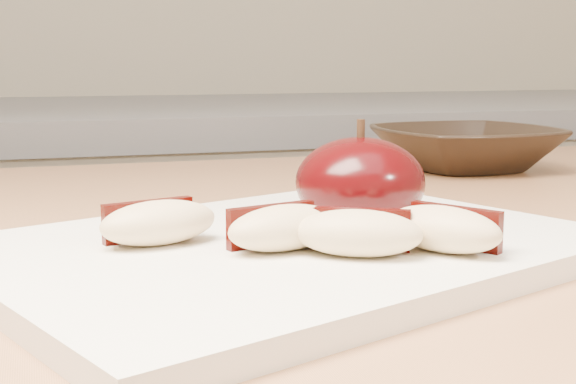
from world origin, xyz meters
name	(u,v)px	position (x,y,z in m)	size (l,w,h in m)	color
cutting_board	(288,250)	(0.09, 0.38, 0.91)	(0.32, 0.23, 0.01)	silver
apple_half	(360,182)	(0.15, 0.43, 0.93)	(0.08, 0.08, 0.07)	black
apple_wedge_a	(158,222)	(0.02, 0.39, 0.92)	(0.07, 0.05, 0.02)	#DBBC8B
apple_wedge_b	(283,227)	(0.08, 0.36, 0.92)	(0.07, 0.05, 0.02)	#DBBC8B
apple_wedge_c	(358,233)	(0.11, 0.33, 0.92)	(0.07, 0.06, 0.02)	#DBBC8B
apple_wedge_d	(444,229)	(0.15, 0.33, 0.92)	(0.06, 0.07, 0.02)	#DBBC8B
bowl	(465,148)	(0.36, 0.67, 0.92)	(0.17, 0.17, 0.04)	black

